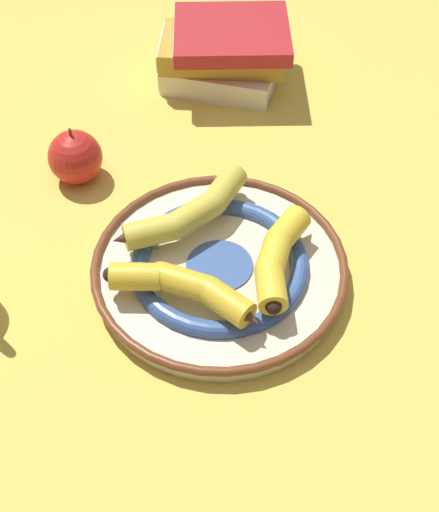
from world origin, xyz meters
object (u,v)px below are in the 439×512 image
at_px(banana_b, 278,255).
at_px(book_stack, 225,53).
at_px(decorative_bowl, 220,268).
at_px(banana_a, 188,213).
at_px(apple, 75,157).
at_px(banana_c, 185,287).

bearing_deg(banana_b, book_stack, -156.36).
xyz_separation_m(decorative_bowl, banana_a, (0.04, -0.07, 0.04)).
height_order(banana_a, apple, apple).
relative_size(banana_a, apple, 2.03).
height_order(decorative_bowl, banana_b, banana_b).
relative_size(decorative_bowl, book_stack, 1.51).
distance_m(banana_a, banana_c, 0.12).
bearing_deg(banana_c, banana_b, -135.39).
relative_size(decorative_bowl, banana_c, 1.73).
xyz_separation_m(banana_b, banana_c, (0.12, 0.04, -0.00)).
distance_m(book_stack, apple, 0.33).
bearing_deg(decorative_bowl, apple, -45.97).
bearing_deg(decorative_bowl, banana_b, 168.57).
relative_size(banana_c, apple, 2.10).
bearing_deg(book_stack, banana_c, 89.35).
bearing_deg(book_stack, decorative_bowl, 93.96).
distance_m(banana_c, apple, 0.30).
distance_m(banana_a, banana_b, 0.14).
xyz_separation_m(decorative_bowl, book_stack, (-0.04, -0.43, 0.03)).
bearing_deg(banana_c, decorative_bowl, -103.47).
distance_m(banana_b, book_stack, 0.45).
height_order(book_stack, apple, book_stack).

